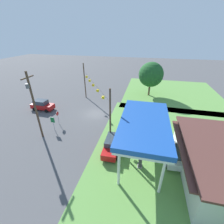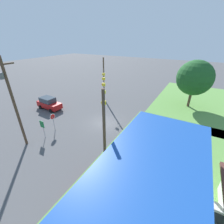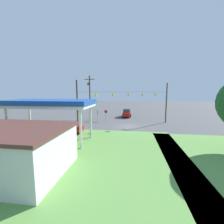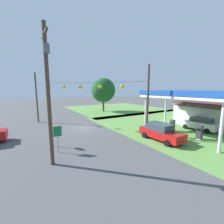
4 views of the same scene
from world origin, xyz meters
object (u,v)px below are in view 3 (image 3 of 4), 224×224
(car_on_crossroad, at_px, (127,113))
(route_sign, at_px, (98,113))
(fuel_pump_near, at_px, (65,136))
(gas_station_canopy, at_px, (51,104))
(car_at_pumps_front, at_px, (67,127))
(utility_pole_main, at_px, (90,96))
(fuel_pump_far, at_px, (40,135))
(car_at_pumps_rear, at_px, (36,144))
(stop_sign_roadside, at_px, (106,113))

(car_on_crossroad, relative_size, route_sign, 1.96)
(fuel_pump_near, distance_m, route_sign, 14.24)
(gas_station_canopy, relative_size, car_at_pumps_front, 2.13)
(fuel_pump_near, bearing_deg, car_on_crossroad, -109.13)
(car_on_crossroad, bearing_deg, gas_station_canopy, -21.14)
(fuel_pump_near, bearing_deg, utility_pole_main, -86.19)
(fuel_pump_far, bearing_deg, car_on_crossroad, -117.35)
(fuel_pump_far, height_order, car_on_crossroad, car_on_crossroad)
(car_at_pumps_rear, xyz_separation_m, stop_sign_roadside, (-4.23, -18.27, 0.89))
(stop_sign_roadside, relative_size, utility_pole_main, 0.25)
(car_on_crossroad, bearing_deg, utility_pole_main, -52.89)
(route_sign, bearing_deg, fuel_pump_far, 72.33)
(fuel_pump_far, bearing_deg, car_at_pumps_rear, 118.40)
(car_at_pumps_front, distance_m, utility_pole_main, 12.05)
(route_sign, xyz_separation_m, utility_pole_main, (1.99, -0.83, 3.87))
(fuel_pump_far, height_order, utility_pole_main, utility_pole_main)
(gas_station_canopy, height_order, fuel_pump_near, gas_station_canopy)
(utility_pole_main, bearing_deg, gas_station_canopy, 87.09)
(car_on_crossroad, bearing_deg, route_sign, -41.25)
(fuel_pump_near, height_order, route_sign, route_sign)
(gas_station_canopy, distance_m, stop_sign_roadside, 15.41)
(gas_station_canopy, bearing_deg, fuel_pump_far, -0.05)
(fuel_pump_near, relative_size, stop_sign_roadside, 0.65)
(fuel_pump_far, distance_m, car_on_crossroad, 23.31)
(gas_station_canopy, distance_m, car_at_pumps_front, 5.54)
(route_sign, bearing_deg, car_on_crossroad, -133.48)
(gas_station_canopy, bearing_deg, car_at_pumps_front, -94.80)
(car_at_pumps_rear, xyz_separation_m, route_sign, (-2.42, -18.06, 0.78))
(stop_sign_roadside, bearing_deg, car_on_crossroad, 55.29)
(fuel_pump_near, xyz_separation_m, utility_pole_main, (1.00, -15.00, 4.81))
(fuel_pump_near, distance_m, car_at_pumps_rear, 4.14)
(car_at_pumps_front, height_order, car_on_crossroad, car_on_crossroad)
(route_sign, relative_size, utility_pole_main, 0.24)
(gas_station_canopy, height_order, car_at_pumps_rear, gas_station_canopy)
(car_at_pumps_front, height_order, route_sign, route_sign)
(car_on_crossroad, bearing_deg, fuel_pump_near, -16.91)
(gas_station_canopy, xyz_separation_m, fuel_pump_near, (-1.76, -0.00, -4.13))
(fuel_pump_near, xyz_separation_m, route_sign, (-0.99, -14.17, 0.94))
(gas_station_canopy, relative_size, fuel_pump_near, 6.57)
(fuel_pump_near, relative_size, car_at_pumps_rear, 0.35)
(gas_station_canopy, bearing_deg, stop_sign_roadside, -107.62)
(car_at_pumps_front, height_order, stop_sign_roadside, stop_sign_roadside)
(route_sign, bearing_deg, car_at_pumps_front, 76.73)
(stop_sign_roadside, distance_m, utility_pole_main, 5.39)
(gas_station_canopy, relative_size, car_on_crossroad, 2.27)
(car_on_crossroad, distance_m, stop_sign_roadside, 7.72)
(fuel_pump_far, distance_m, car_at_pumps_rear, 4.42)
(car_at_pumps_front, bearing_deg, fuel_pump_near, 108.91)
(stop_sign_roadside, bearing_deg, gas_station_canopy, -107.62)
(fuel_pump_near, relative_size, fuel_pump_far, 1.00)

